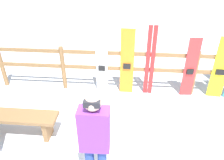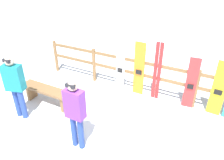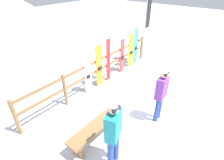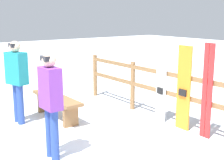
{
  "view_description": "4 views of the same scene",
  "coord_description": "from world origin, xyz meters",
  "px_view_note": "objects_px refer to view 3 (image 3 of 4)",
  "views": [
    {
      "loc": [
        0.04,
        -2.25,
        2.84
      ],
      "look_at": [
        -0.25,
        1.05,
        0.89
      ],
      "focal_mm": 35.0,
      "sensor_mm": 36.0,
      "label": 1
    },
    {
      "loc": [
        1.78,
        -2.92,
        3.38
      ],
      "look_at": [
        -0.37,
        1.16,
        0.77
      ],
      "focal_mm": 35.0,
      "sensor_mm": 36.0,
      "label": 2
    },
    {
      "loc": [
        -3.94,
        -1.64,
        3.47
      ],
      "look_at": [
        -0.59,
        1.02,
        0.87
      ],
      "focal_mm": 28.0,
      "sensor_mm": 36.0,
      "label": 3
    },
    {
      "loc": [
        3.55,
        -2.18,
        2.04
      ],
      "look_at": [
        -0.76,
        1.01,
        0.91
      ],
      "focal_mm": 50.0,
      "sensor_mm": 36.0,
      "label": 4
    }
  ],
  "objects_px": {
    "bench": "(95,129)",
    "snowboard_orange": "(99,66)",
    "snowboard_yellow": "(131,51)",
    "person_teal": "(113,131)",
    "snowboard_white": "(88,75)",
    "rental_flag": "(147,18)",
    "person_purple": "(161,92)",
    "snowboard_red": "(122,56)",
    "ski_pair_red": "(108,60)",
    "snowboard_cyan": "(136,47)"
  },
  "relations": [
    {
      "from": "snowboard_red",
      "to": "ski_pair_red",
      "type": "bearing_deg",
      "value": 179.77
    },
    {
      "from": "bench",
      "to": "person_teal",
      "type": "distance_m",
      "value": 0.92
    },
    {
      "from": "snowboard_yellow",
      "to": "bench",
      "type": "bearing_deg",
      "value": -158.05
    },
    {
      "from": "snowboard_yellow",
      "to": "snowboard_cyan",
      "type": "xyz_separation_m",
      "value": [
        0.36,
        0.0,
        0.08
      ]
    },
    {
      "from": "person_purple",
      "to": "snowboard_cyan",
      "type": "bearing_deg",
      "value": 42.05
    },
    {
      "from": "snowboard_white",
      "to": "rental_flag",
      "type": "distance_m",
      "value": 3.44
    },
    {
      "from": "bench",
      "to": "snowboard_orange",
      "type": "bearing_deg",
      "value": 39.58
    },
    {
      "from": "snowboard_orange",
      "to": "rental_flag",
      "type": "xyz_separation_m",
      "value": [
        2.62,
        -0.27,
        1.21
      ]
    },
    {
      "from": "person_purple",
      "to": "bench",
      "type": "bearing_deg",
      "value": 151.55
    },
    {
      "from": "snowboard_white",
      "to": "rental_flag",
      "type": "relative_size",
      "value": 0.45
    },
    {
      "from": "snowboard_cyan",
      "to": "snowboard_yellow",
      "type": "bearing_deg",
      "value": -179.98
    },
    {
      "from": "ski_pair_red",
      "to": "rental_flag",
      "type": "xyz_separation_m",
      "value": [
        2.13,
        -0.27,
        1.16
      ]
    },
    {
      "from": "snowboard_yellow",
      "to": "rental_flag",
      "type": "bearing_deg",
      "value": -22.63
    },
    {
      "from": "person_purple",
      "to": "rental_flag",
      "type": "height_order",
      "value": "rental_flag"
    },
    {
      "from": "person_purple",
      "to": "rental_flag",
      "type": "bearing_deg",
      "value": 36.02
    },
    {
      "from": "snowboard_orange",
      "to": "rental_flag",
      "type": "bearing_deg",
      "value": -5.79
    },
    {
      "from": "snowboard_red",
      "to": "snowboard_yellow",
      "type": "height_order",
      "value": "snowboard_yellow"
    },
    {
      "from": "person_purple",
      "to": "snowboard_white",
      "type": "distance_m",
      "value": 2.43
    },
    {
      "from": "person_purple",
      "to": "rental_flag",
      "type": "xyz_separation_m",
      "value": [
        2.95,
        2.14,
        1.06
      ]
    },
    {
      "from": "person_teal",
      "to": "snowboard_cyan",
      "type": "xyz_separation_m",
      "value": [
        4.43,
        2.25,
        -0.13
      ]
    },
    {
      "from": "person_teal",
      "to": "snowboard_white",
      "type": "height_order",
      "value": "person_teal"
    },
    {
      "from": "bench",
      "to": "rental_flag",
      "type": "xyz_separation_m",
      "value": [
        4.51,
        1.3,
        1.62
      ]
    },
    {
      "from": "snowboard_white",
      "to": "snowboard_red",
      "type": "distance_m",
      "value": 1.92
    },
    {
      "from": "snowboard_orange",
      "to": "bench",
      "type": "bearing_deg",
      "value": -140.42
    },
    {
      "from": "person_teal",
      "to": "snowboard_white",
      "type": "xyz_separation_m",
      "value": [
        1.53,
        2.25,
        -0.24
      ]
    },
    {
      "from": "bench",
      "to": "person_teal",
      "type": "bearing_deg",
      "value": -106.2
    },
    {
      "from": "snowboard_red",
      "to": "snowboard_yellow",
      "type": "xyz_separation_m",
      "value": [
        0.62,
        0.0,
        0.02
      ]
    },
    {
      "from": "rental_flag",
      "to": "snowboard_cyan",
      "type": "bearing_deg",
      "value": 136.18
    },
    {
      "from": "person_purple",
      "to": "person_teal",
      "type": "bearing_deg",
      "value": 174.97
    },
    {
      "from": "snowboard_red",
      "to": "snowboard_yellow",
      "type": "distance_m",
      "value": 0.62
    },
    {
      "from": "person_teal",
      "to": "snowboard_orange",
      "type": "relative_size",
      "value": 1.03
    },
    {
      "from": "snowboard_red",
      "to": "rental_flag",
      "type": "distance_m",
      "value": 1.82
    },
    {
      "from": "ski_pair_red",
      "to": "snowboard_red",
      "type": "height_order",
      "value": "ski_pair_red"
    },
    {
      "from": "bench",
      "to": "snowboard_cyan",
      "type": "relative_size",
      "value": 0.96
    },
    {
      "from": "snowboard_white",
      "to": "snowboard_yellow",
      "type": "distance_m",
      "value": 2.54
    },
    {
      "from": "snowboard_white",
      "to": "snowboard_yellow",
      "type": "relative_size",
      "value": 0.96
    },
    {
      "from": "person_teal",
      "to": "snowboard_white",
      "type": "bearing_deg",
      "value": 55.77
    },
    {
      "from": "snowboard_cyan",
      "to": "snowboard_white",
      "type": "bearing_deg",
      "value": -180.0
    },
    {
      "from": "snowboard_orange",
      "to": "snowboard_yellow",
      "type": "relative_size",
      "value": 1.08
    },
    {
      "from": "snowboard_red",
      "to": "snowboard_cyan",
      "type": "xyz_separation_m",
      "value": [
        0.98,
        0.0,
        0.1
      ]
    },
    {
      "from": "person_teal",
      "to": "snowboard_red",
      "type": "relative_size",
      "value": 1.15
    },
    {
      "from": "rental_flag",
      "to": "snowboard_orange",
      "type": "bearing_deg",
      "value": 174.21
    },
    {
      "from": "snowboard_yellow",
      "to": "person_teal",
      "type": "bearing_deg",
      "value": -151.06
    },
    {
      "from": "snowboard_white",
      "to": "snowboard_orange",
      "type": "distance_m",
      "value": 0.56
    },
    {
      "from": "snowboard_red",
      "to": "snowboard_cyan",
      "type": "height_order",
      "value": "snowboard_cyan"
    },
    {
      "from": "snowboard_orange",
      "to": "rental_flag",
      "type": "distance_m",
      "value": 2.9
    },
    {
      "from": "bench",
      "to": "snowboard_cyan",
      "type": "bearing_deg",
      "value": 20.24
    },
    {
      "from": "snowboard_white",
      "to": "ski_pair_red",
      "type": "bearing_deg",
      "value": 0.19
    },
    {
      "from": "person_purple",
      "to": "snowboard_red",
      "type": "height_order",
      "value": "person_purple"
    },
    {
      "from": "ski_pair_red",
      "to": "snowboard_white",
      "type": "bearing_deg",
      "value": -179.81
    }
  ]
}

